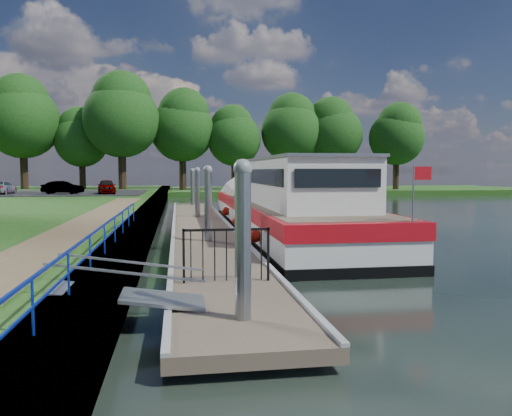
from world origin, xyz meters
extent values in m
plane|color=black|center=(0.00, 0.00, 0.00)|extent=(160.00, 160.00, 0.00)
cube|color=#473D2D|center=(-2.55, 15.00, 0.39)|extent=(1.10, 90.00, 0.78)
cube|color=#1D4614|center=(12.00, 52.00, 0.30)|extent=(60.00, 18.00, 0.60)
cube|color=brown|center=(-4.40, 8.00, 0.80)|extent=(1.60, 40.00, 0.05)
cube|color=black|center=(-11.00, 38.00, 0.81)|extent=(14.00, 12.00, 0.06)
cube|color=#0C2DBF|center=(-2.75, 3.00, 1.48)|extent=(0.04, 18.00, 0.04)
cube|color=#0C2DBF|center=(-2.75, 3.00, 1.12)|extent=(0.03, 18.00, 0.03)
cylinder|color=#0C2DBF|center=(-2.75, -2.00, 1.14)|extent=(0.04, 0.04, 0.72)
cylinder|color=#0C2DBF|center=(-2.75, 0.00, 1.14)|extent=(0.04, 0.04, 0.72)
cylinder|color=#0C2DBF|center=(-2.75, 2.00, 1.14)|extent=(0.04, 0.04, 0.72)
cylinder|color=#0C2DBF|center=(-2.75, 4.00, 1.14)|extent=(0.04, 0.04, 0.72)
cylinder|color=#0C2DBF|center=(-2.75, 6.00, 1.14)|extent=(0.04, 0.04, 0.72)
cylinder|color=#0C2DBF|center=(-2.75, 8.00, 1.14)|extent=(0.04, 0.04, 0.72)
cylinder|color=#0C2DBF|center=(-2.75, 10.00, 1.14)|extent=(0.04, 0.04, 0.72)
cylinder|color=#0C2DBF|center=(-2.75, 12.00, 1.14)|extent=(0.04, 0.04, 0.72)
cube|color=brown|center=(0.00, 13.00, 0.28)|extent=(2.50, 30.00, 0.24)
cube|color=#9EA0A3|center=(0.00, 1.00, 0.05)|extent=(2.30, 5.00, 0.30)
cube|color=#9EA0A3|center=(0.00, 9.00, 0.05)|extent=(2.30, 5.00, 0.30)
cube|color=#9EA0A3|center=(0.00, 17.00, 0.05)|extent=(2.30, 5.00, 0.30)
cube|color=#9EA0A3|center=(0.00, 25.00, 0.05)|extent=(2.30, 5.00, 0.30)
cube|color=#9EA0A3|center=(1.19, 13.00, 0.43)|extent=(0.12, 30.00, 0.06)
cube|color=#9EA0A3|center=(-1.19, 13.00, 0.43)|extent=(0.12, 30.00, 0.06)
cylinder|color=gray|center=(0.00, -0.50, 1.10)|extent=(0.26, 0.26, 3.40)
sphere|color=gray|center=(0.00, -0.50, 2.80)|extent=(0.30, 0.30, 0.30)
cylinder|color=gray|center=(0.00, 8.50, 1.10)|extent=(0.26, 0.26, 3.40)
sphere|color=gray|center=(0.00, 8.50, 2.80)|extent=(0.30, 0.30, 0.30)
cylinder|color=gray|center=(0.00, 17.50, 1.10)|extent=(0.26, 0.26, 3.40)
sphere|color=gray|center=(0.00, 17.50, 2.80)|extent=(0.30, 0.30, 0.30)
cylinder|color=gray|center=(0.00, 26.50, 1.10)|extent=(0.26, 0.26, 3.40)
sphere|color=gray|center=(0.00, 26.50, 2.80)|extent=(0.30, 0.30, 0.30)
cube|color=#A5A8AD|center=(-1.85, 0.50, 0.60)|extent=(2.58, 1.00, 0.43)
cube|color=#A5A8AD|center=(-1.85, 0.02, 1.10)|extent=(2.58, 0.04, 0.41)
cube|color=#A5A8AD|center=(-1.85, 0.98, 1.10)|extent=(2.58, 0.04, 0.41)
cube|color=black|center=(-0.90, 2.20, 0.98)|extent=(0.05, 0.05, 1.15)
cube|color=black|center=(0.90, 2.20, 0.98)|extent=(0.05, 0.05, 1.15)
cube|color=black|center=(0.00, 2.20, 1.52)|extent=(1.85, 0.05, 0.05)
cube|color=black|center=(-0.75, 2.20, 0.98)|extent=(0.02, 0.02, 1.10)
cube|color=black|center=(-0.50, 2.20, 0.98)|extent=(0.02, 0.02, 1.10)
cube|color=black|center=(-0.25, 2.20, 0.98)|extent=(0.02, 0.02, 1.10)
cube|color=black|center=(0.00, 2.20, 0.98)|extent=(0.02, 0.02, 1.10)
cube|color=black|center=(0.25, 2.20, 0.98)|extent=(0.02, 0.02, 1.10)
cube|color=black|center=(0.50, 2.20, 0.98)|extent=(0.02, 0.02, 1.10)
cube|color=black|center=(0.75, 2.20, 0.98)|extent=(0.02, 0.02, 1.10)
cube|color=black|center=(3.60, 13.73, 0.02)|extent=(4.00, 20.00, 0.55)
cube|color=silver|center=(3.60, 13.73, 0.62)|extent=(3.96, 19.90, 0.65)
cube|color=#B10C16|center=(3.60, 13.73, 1.18)|extent=(4.04, 20.00, 0.48)
cube|color=brown|center=(3.60, 13.73, 1.42)|extent=(3.68, 19.20, 0.04)
cone|color=silver|center=(3.60, 24.13, 0.55)|extent=(4.00, 1.50, 4.00)
cube|color=silver|center=(3.60, 11.23, 2.30)|extent=(3.00, 11.00, 1.75)
cube|color=gray|center=(3.60, 11.23, 3.22)|extent=(3.10, 11.20, 0.10)
cube|color=black|center=(2.08, 11.23, 2.55)|extent=(0.04, 10.00, 0.55)
cube|color=black|center=(5.12, 11.23, 2.55)|extent=(0.04, 10.00, 0.55)
cube|color=black|center=(3.60, 16.78, 2.55)|extent=(2.60, 0.04, 0.55)
cube|color=black|center=(3.60, 5.68, 2.55)|extent=(2.60, 0.04, 0.55)
cube|color=#B10C16|center=(3.60, 16.43, 3.30)|extent=(3.20, 1.60, 0.06)
cylinder|color=gray|center=(5.10, 4.03, 2.15)|extent=(0.05, 0.05, 1.50)
cube|color=#B10C16|center=(5.35, 4.03, 2.70)|extent=(0.50, 0.02, 0.35)
sphere|color=red|center=(1.48, 7.73, 0.65)|extent=(0.44, 0.44, 0.44)
sphere|color=red|center=(1.48, 12.73, 0.65)|extent=(0.44, 0.44, 0.44)
sphere|color=red|center=(1.48, 17.73, 0.65)|extent=(0.44, 0.44, 0.44)
imported|color=#594C47|center=(2.40, 7.47, 2.30)|extent=(0.63, 0.74, 1.72)
cylinder|color=#332316|center=(-17.49, 49.36, 2.70)|extent=(0.83, 0.83, 4.21)
sphere|color=#133A11|center=(-17.49, 49.36, 8.08)|extent=(7.95, 7.95, 7.95)
sphere|color=#133A11|center=(-17.71, 49.47, 10.07)|extent=(6.31, 6.31, 6.31)
cylinder|color=#332316|center=(-11.50, 49.87, 2.15)|extent=(0.70, 0.70, 3.10)
sphere|color=#133A11|center=(-11.50, 49.87, 6.11)|extent=(5.85, 5.85, 5.85)
sphere|color=#133A11|center=(-11.67, 50.04, 7.57)|extent=(4.65, 4.65, 4.65)
cylinder|color=#332316|center=(-6.89, 47.36, 2.75)|extent=(0.84, 0.84, 4.29)
sphere|color=#133A11|center=(-6.89, 47.36, 8.23)|extent=(8.10, 8.10, 8.10)
sphere|color=#133A11|center=(-6.84, 47.51, 10.25)|extent=(6.44, 6.44, 6.44)
cylinder|color=#332316|center=(-0.41, 49.36, 2.52)|extent=(0.79, 0.79, 3.83)
sphere|color=#133A11|center=(-0.41, 49.36, 7.42)|extent=(7.24, 7.24, 7.24)
sphere|color=#133A11|center=(-0.22, 49.13, 9.23)|extent=(5.75, 5.75, 5.75)
cylinder|color=#332316|center=(5.49, 49.09, 2.23)|extent=(0.72, 0.72, 3.26)
sphere|color=#133A11|center=(5.49, 49.09, 6.40)|extent=(6.16, 6.16, 6.16)
sphere|color=#133A11|center=(5.30, 49.34, 7.93)|extent=(4.89, 4.89, 4.89)
cylinder|color=#332316|center=(12.25, 49.38, 2.49)|extent=(0.78, 0.78, 3.77)
sphere|color=#133A11|center=(12.25, 49.38, 7.31)|extent=(7.13, 7.13, 7.13)
sphere|color=#133A11|center=(12.38, 49.62, 9.09)|extent=(5.66, 5.66, 5.66)
cylinder|color=#332316|center=(17.42, 49.40, 2.42)|extent=(0.77, 0.77, 3.65)
sphere|color=#133A11|center=(17.42, 49.40, 7.09)|extent=(6.89, 6.89, 6.89)
sphere|color=#133A11|center=(17.07, 49.41, 8.81)|extent=(5.47, 5.47, 5.47)
cylinder|color=#332316|center=(24.52, 47.52, 2.30)|extent=(0.74, 0.74, 3.41)
sphere|color=#133A11|center=(24.52, 47.52, 6.66)|extent=(6.43, 6.43, 6.43)
sphere|color=#133A11|center=(24.75, 47.30, 8.26)|extent=(5.11, 5.11, 5.11)
imported|color=#999999|center=(-6.96, 35.47, 1.44)|extent=(1.94, 3.73, 1.21)
imported|color=#999999|center=(-10.51, 35.43, 1.37)|extent=(3.40, 1.59, 1.08)
imported|color=#999999|center=(-15.51, 36.04, 1.39)|extent=(1.57, 3.82, 1.11)
camera|label=1|loc=(-1.01, -8.24, 2.76)|focal=35.00mm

